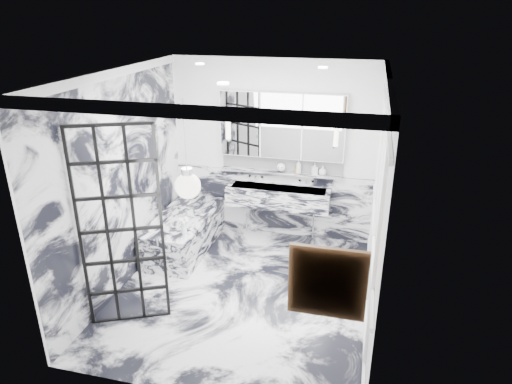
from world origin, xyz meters
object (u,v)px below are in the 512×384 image
(trough_sink, at_px, (278,197))
(bathtub, at_px, (184,232))
(crittall_door, at_px, (121,230))
(mirror_cabinet, at_px, (282,125))

(trough_sink, distance_m, bathtub, 1.55)
(crittall_door, xyz_separation_m, mirror_cabinet, (1.29, 2.59, 0.64))
(bathtub, bearing_deg, mirror_cabinet, 32.06)
(trough_sink, distance_m, mirror_cabinet, 1.10)
(bathtub, bearing_deg, crittall_door, -88.85)
(crittall_door, distance_m, bathtub, 1.98)
(mirror_cabinet, relative_size, bathtub, 1.15)
(trough_sink, bearing_deg, bathtub, -153.52)
(crittall_door, relative_size, bathtub, 1.44)
(bathtub, bearing_deg, trough_sink, 26.48)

